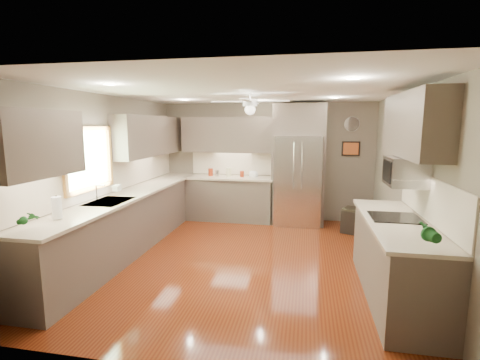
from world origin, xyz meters
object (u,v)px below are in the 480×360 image
(canister_a, at_px, (211,172))
(canister_b, at_px, (217,173))
(soap_bottle, at_px, (118,188))
(refrigerator, at_px, (298,167))
(potted_plant_right, at_px, (428,233))
(microwave, at_px, (405,171))
(canister_d, at_px, (242,174))
(stool, at_px, (354,220))
(paper_towel, at_px, (57,208))
(potted_plant_left, at_px, (27,218))
(canister_c, at_px, (229,172))
(bowl, at_px, (253,176))

(canister_a, distance_m, canister_b, 0.17)
(soap_bottle, bearing_deg, refrigerator, 37.84)
(soap_bottle, bearing_deg, potted_plant_right, -23.97)
(canister_b, height_order, microwave, microwave)
(canister_d, distance_m, stool, 2.43)
(canister_b, height_order, paper_towel, paper_towel)
(potted_plant_left, bearing_deg, stool, 44.68)
(potted_plant_right, bearing_deg, refrigerator, 107.22)
(potted_plant_left, xyz_separation_m, stool, (3.73, 3.69, -0.84))
(canister_a, xyz_separation_m, canister_c, (0.41, -0.01, 0.01))
(bowl, xyz_separation_m, refrigerator, (0.94, -0.07, 0.22))
(potted_plant_right, height_order, paper_towel, potted_plant_right)
(potted_plant_left, xyz_separation_m, paper_towel, (-0.02, 0.46, 0.00))
(bowl, xyz_separation_m, paper_towel, (-1.74, -3.74, 0.11))
(refrigerator, height_order, microwave, refrigerator)
(canister_d, xyz_separation_m, soap_bottle, (-1.60, -2.21, 0.05))
(refrigerator, distance_m, microwave, 3.03)
(canister_a, xyz_separation_m, canister_d, (0.70, -0.02, -0.02))
(bowl, bearing_deg, potted_plant_right, -61.71)
(canister_c, relative_size, paper_towel, 0.69)
(canister_d, xyz_separation_m, potted_plant_left, (-1.47, -4.19, 0.08))
(potted_plant_right, bearing_deg, potted_plant_left, -177.06)
(canister_c, xyz_separation_m, soap_bottle, (-1.31, -2.22, 0.02))
(canister_a, relative_size, potted_plant_right, 0.53)
(paper_towel, bearing_deg, bowl, 65.10)
(canister_b, distance_m, canister_d, 0.53)
(soap_bottle, xyz_separation_m, potted_plant_left, (0.13, -1.98, 0.03))
(canister_c, bearing_deg, potted_plant_left, -105.75)
(canister_d, bearing_deg, bowl, 4.88)
(canister_b, xyz_separation_m, stool, (2.79, -0.48, -0.77))
(soap_bottle, bearing_deg, potted_plant_left, -86.27)
(canister_a, relative_size, canister_d, 1.25)
(stool, bearing_deg, bowl, 165.52)
(canister_b, xyz_separation_m, soap_bottle, (-1.07, -2.19, 0.04))
(potted_plant_right, bearing_deg, canister_d, 121.00)
(canister_c, xyz_separation_m, potted_plant_left, (-1.18, -4.20, 0.05))
(potted_plant_left, distance_m, bowl, 4.54)
(refrigerator, bearing_deg, canister_b, 178.93)
(microwave, height_order, paper_towel, microwave)
(canister_c, height_order, paper_towel, paper_towel)
(potted_plant_left, distance_m, stool, 5.31)
(canister_b, bearing_deg, canister_a, 165.36)
(paper_towel, bearing_deg, canister_a, 77.92)
(canister_b, bearing_deg, paper_towel, -104.59)
(canister_c, bearing_deg, soap_bottle, -120.58)
(potted_plant_left, relative_size, refrigerator, 0.11)
(canister_b, relative_size, canister_c, 0.67)
(soap_bottle, height_order, bowl, soap_bottle)
(potted_plant_left, bearing_deg, potted_plant_right, 2.94)
(potted_plant_right, relative_size, bowl, 1.46)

